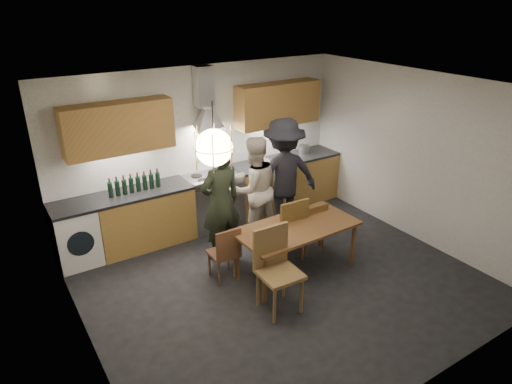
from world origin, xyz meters
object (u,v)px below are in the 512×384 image
chair_back_left (226,251)px  wine_bottles (135,183)px  person_right (283,176)px  person_left (221,203)px  stock_pot (304,150)px  chair_front (275,263)px  dining_table (296,231)px  mixing_bowl (261,162)px  person_mid (254,189)px

chair_back_left → wine_bottles: wine_bottles is taller
chair_back_left → person_right: 1.80m
person_left → stock_pot: size_ratio=8.68×
chair_front → stock_pot: bearing=48.4°
stock_pot → wine_bottles: 3.18m
dining_table → wine_bottles: bearing=128.7°
chair_front → stock_pot: 3.33m
person_right → stock_pot: person_right is taller
person_left → mixing_bowl: 1.65m
chair_front → person_mid: (0.71, 1.61, 0.23)m
mixing_bowl → wine_bottles: wine_bottles is taller
chair_front → person_mid: person_mid is taller
person_left → person_right: person_right is taller
dining_table → chair_back_left: bearing=160.0°
dining_table → wine_bottles: wine_bottles is taller
mixing_bowl → stock_pot: (0.95, 0.05, 0.04)m
dining_table → stock_pot: 2.53m
stock_pot → person_right: bearing=-142.9°
dining_table → person_left: bearing=125.4°
dining_table → person_right: (0.60, 1.15, 0.30)m
dining_table → mixing_bowl: bearing=69.4°
person_right → wine_bottles: 2.29m
chair_front → wine_bottles: bearing=113.0°
person_left → wine_bottles: (-0.90, 0.97, 0.17)m
person_left → wine_bottles: bearing=-50.5°
chair_back_left → chair_front: 0.84m
mixing_bowl → stock_pot: stock_pot is taller
wine_bottles → person_mid: bearing=-24.7°
person_left → stock_pot: 2.50m
chair_back_left → stock_pot: 3.04m
chair_front → person_left: 1.40m
chair_front → stock_pot: size_ratio=5.26×
chair_back_left → mixing_bowl: size_ratio=2.94×
dining_table → chair_front: 0.83m
mixing_bowl → person_left: bearing=-143.9°
person_left → person_mid: (0.70, 0.23, -0.04)m
person_mid → mixing_bowl: 0.97m
dining_table → person_mid: bearing=87.0°
chair_back_left → person_right: (1.53, 0.84, 0.47)m
person_right → stock_pot: size_ratio=9.24×
person_right → wine_bottles: size_ratio=2.37×
chair_back_left → mixing_bowl: bearing=-134.2°
person_mid → stock_pot: size_ratio=8.30×
dining_table → stock_pot: size_ratio=8.44×
wine_bottles → chair_front: bearing=-69.2°
person_right → person_left: bearing=22.3°
dining_table → chair_front: bearing=-146.2°
dining_table → stock_pot: bearing=48.7°
dining_table → chair_front: chair_front is taller
person_mid → dining_table: bearing=90.0°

